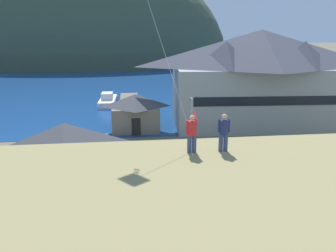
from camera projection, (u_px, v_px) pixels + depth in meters
ground_plane at (180, 216)px, 23.35m from camera, size 600.00×600.00×0.00m
parking_lot_pad at (171, 184)px, 28.11m from camera, size 40.00×20.00×0.10m
bay_water at (143, 83)px, 80.61m from camera, size 360.00×84.00×0.03m
far_hill_east_peak at (86, 63)px, 129.95m from camera, size 109.84×60.43×81.43m
harbor_lodge at (259, 76)px, 44.01m from camera, size 23.90×12.57×12.48m
storage_shed_near_lot at (66, 156)px, 26.18m from camera, size 8.06×6.82×5.66m
storage_shed_waterside at (136, 112)px, 42.58m from camera, size 6.44×5.10×4.70m
wharf_dock at (129, 103)px, 57.37m from camera, size 3.20×15.73×0.70m
moored_boat_wharfside at (108, 100)px, 57.75m from camera, size 3.01×8.33×2.16m
parked_car_front_row_end at (328, 191)px, 24.69m from camera, size 4.29×2.23×1.82m
parked_car_mid_row_far at (306, 161)px, 30.23m from camera, size 4.31×2.27×1.82m
parked_car_mid_row_center at (245, 167)px, 28.90m from camera, size 4.30×2.26×1.82m
parked_car_corner_spot at (137, 195)px, 24.04m from camera, size 4.26×2.17×1.82m
parked_car_front_row_silver at (181, 164)px, 29.63m from camera, size 4.21×2.07×1.82m
parking_light_pole at (191, 124)px, 32.72m from camera, size 0.24×0.78×6.03m
person_kite_flyer at (192, 132)px, 14.86m from camera, size 0.52×0.67×1.86m
person_companion at (224, 131)px, 15.04m from camera, size 0.55×0.40×1.74m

